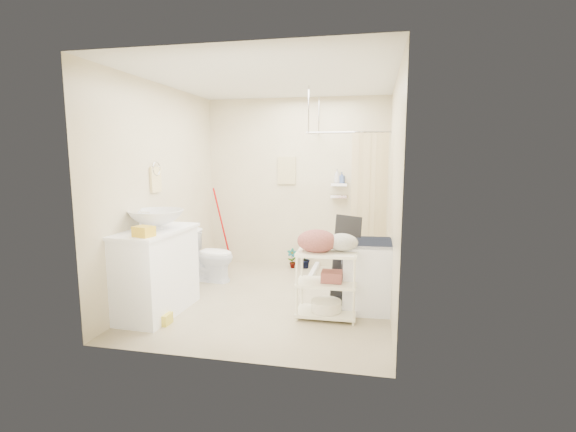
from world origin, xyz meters
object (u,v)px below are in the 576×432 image
Objects in this scene: toilet at (209,255)px; vanity at (155,271)px; washing_machine at (367,275)px; laundry_rack at (327,278)px.

vanity is at bearing 179.39° from toilet.
laundry_rack reaches higher than washing_machine.
vanity is 2.37m from washing_machine.
laundry_rack is at bearing -144.36° from washing_machine.
laundry_rack is (1.76, -1.01, 0.08)m from toilet.
laundry_rack is at bearing -114.85° from toilet.
vanity is 1.25m from toilet.
washing_machine is (2.18, -0.66, 0.04)m from toilet.
toilet is (0.12, 1.24, -0.11)m from vanity.
toilet is 2.28m from washing_machine.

